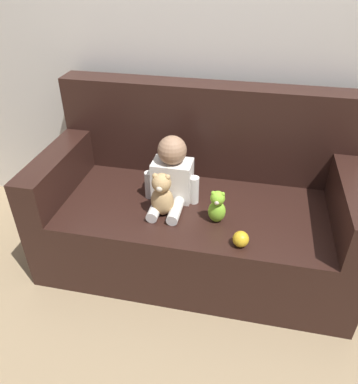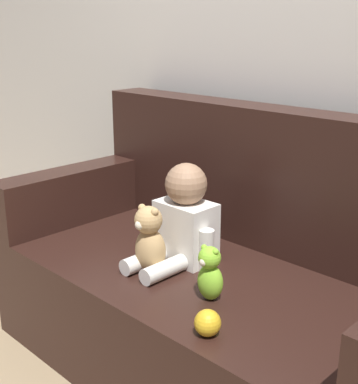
# 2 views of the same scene
# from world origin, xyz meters

# --- Properties ---
(ground_plane) EXTENTS (12.00, 12.00, 0.00)m
(ground_plane) POSITION_xyz_m (0.00, 0.00, 0.00)
(ground_plane) COLOR #9E8460
(wall_back) EXTENTS (8.00, 0.05, 2.60)m
(wall_back) POSITION_xyz_m (0.00, 0.53, 1.30)
(wall_back) COLOR silver
(wall_back) RESTS_ON ground_plane
(couch) EXTENTS (1.82, 0.88, 1.04)m
(couch) POSITION_xyz_m (0.00, 0.07, 0.36)
(couch) COLOR black
(couch) RESTS_ON ground_plane
(person_baby) EXTENTS (0.32, 0.35, 0.39)m
(person_baby) POSITION_xyz_m (-0.14, -0.02, 0.62)
(person_baby) COLOR white
(person_baby) RESTS_ON couch
(teddy_bear_brown) EXTENTS (0.13, 0.12, 0.26)m
(teddy_bear_brown) POSITION_xyz_m (-0.16, -0.18, 0.59)
(teddy_bear_brown) COLOR tan
(teddy_bear_brown) RESTS_ON couch
(plush_toy_side) EXTENTS (0.09, 0.09, 0.19)m
(plush_toy_side) POSITION_xyz_m (0.14, -0.18, 0.56)
(plush_toy_side) COLOR #8CD133
(plush_toy_side) RESTS_ON couch
(toy_ball) EXTENTS (0.08, 0.08, 0.08)m
(toy_ball) POSITION_xyz_m (0.28, -0.35, 0.50)
(toy_ball) COLOR gold
(toy_ball) RESTS_ON couch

